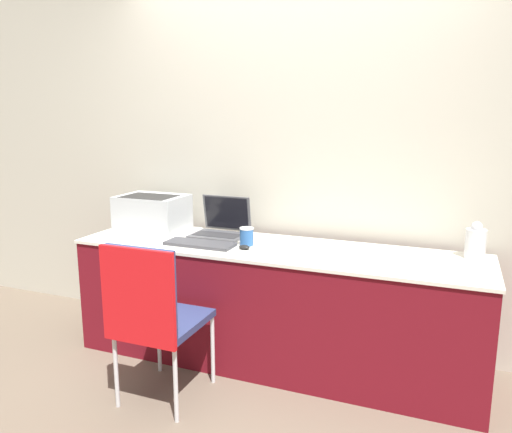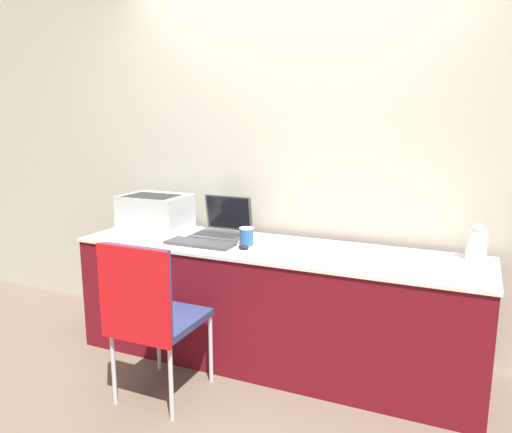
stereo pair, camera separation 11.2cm
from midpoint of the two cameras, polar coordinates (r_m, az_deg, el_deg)
The scene contains 10 objects.
ground_plane at distance 3.14m, azimuth -1.22°, elevation -18.57°, with size 14.00×14.00×0.00m, color #6B5B4C.
wall_back at distance 3.42m, azimuth 3.62°, elevation 6.91°, with size 8.00×0.05×2.60m.
table at distance 3.24m, azimuth 0.99°, elevation -10.07°, with size 2.56×0.66×0.76m.
printer at distance 3.63m, azimuth -12.63°, elevation 0.54°, with size 0.46×0.34×0.25m.
laptop_left at distance 3.42m, azimuth -4.93°, elevation -1.22°, with size 0.36×0.30×0.26m.
external_keyboard at distance 3.18m, azimuth -7.44°, elevation -3.13°, with size 0.45×0.16×0.02m.
coffee_cup at distance 3.15m, azimuth -2.10°, elevation -2.30°, with size 0.09×0.09×0.11m.
mouse at distance 3.06m, azimuth -2.39°, elevation -3.54°, with size 0.07×0.04×0.03m.
metal_pitcher at distance 3.10m, azimuth 22.86°, elevation -2.72°, with size 0.11×0.11×0.22m.
chair at distance 2.75m, azimuth -13.05°, elevation -10.25°, with size 0.43×0.48×0.93m.
Camera 1 is at (1.02, -2.52, 1.58)m, focal length 35.00 mm.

